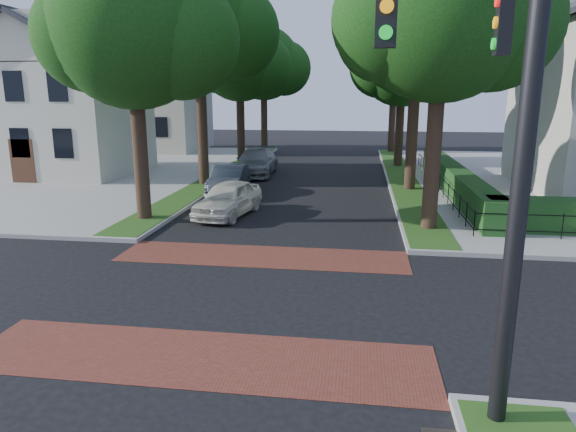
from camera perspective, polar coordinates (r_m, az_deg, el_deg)
The scene contains 22 objects.
ground at distance 13.17m, azimuth -5.48°, elevation -8.75°, with size 120.00×120.00×0.00m, color black.
sidewalk_nw at distance 38.45m, azimuth -27.85°, elevation 4.58°, with size 30.00×30.00×0.15m, color gray.
crosswalk_far at distance 16.11m, azimuth -2.84°, elevation -4.50°, with size 9.00×2.20×0.01m, color maroon.
crosswalk_near at distance 10.38m, azimuth -9.71°, elevation -15.27°, with size 9.00×2.20×0.01m, color maroon.
grass_strip_ne at distance 31.41m, azimuth 12.48°, elevation 4.32°, with size 1.60×29.80×0.02m, color #254B15.
grass_strip_nw at distance 32.40m, azimuth -6.98°, elevation 4.81°, with size 1.60×29.80×0.02m, color #254B15.
tree_right_near at distance 19.45m, azimuth 17.00°, elevation 20.76°, with size 7.75×6.67×10.66m.
tree_right_mid at distance 27.40m, azimuth 14.43°, elevation 19.38°, with size 8.25×7.09×11.22m.
tree_right_far at distance 36.22m, azimuth 12.76°, elevation 16.19°, with size 7.25×6.23×9.74m.
tree_right_back at distance 45.21m, azimuth 11.88°, elevation 16.08°, with size 7.50×6.45×10.20m.
tree_left_near at distance 20.94m, azimuth -16.39°, elevation 19.24°, with size 7.50×6.45×10.20m.
tree_left_mid at distance 28.54m, azimuth -9.57°, elevation 20.07°, with size 8.00×6.88×11.48m.
tree_left_far at distance 37.07m, azimuth -5.19°, elevation 16.72°, with size 7.00×6.02×9.86m.
tree_left_back at distance 45.91m, azimuth -2.53°, elevation 16.48°, with size 7.75×6.66×10.44m.
hedge_main_road at distance 27.59m, azimuth 17.94°, elevation 4.00°, with size 1.00×18.00×1.20m, color #164017.
fence_main_road at distance 27.48m, azimuth 16.27°, elevation 3.76°, with size 0.06×18.00×0.90m, color black, non-canonical shape.
house_left_near at distance 35.06m, azimuth -24.26°, elevation 12.41°, with size 10.00×9.00×10.14m.
house_left_far at distance 47.55m, azimuth -15.17°, elevation 13.07°, with size 10.00×9.00×10.14m.
traffic_signal at distance 7.69m, azimuth 23.22°, elevation 10.51°, with size 2.17×2.00×8.00m.
parked_car_front at distance 21.40m, azimuth -6.66°, elevation 1.94°, with size 1.72×4.27×1.46m, color silver.
parked_car_middle at distance 26.11m, azimuth -6.57°, elevation 4.02°, with size 1.55×4.44×1.46m, color black.
parked_car_rear at distance 32.21m, azimuth -3.58°, elevation 6.00°, with size 2.27×5.58×1.62m, color gray.
Camera 1 is at (2.92, -11.84, 4.96)m, focal length 32.00 mm.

